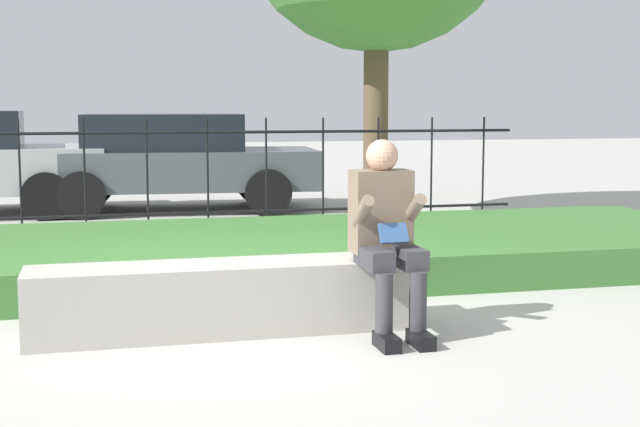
# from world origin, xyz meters

# --- Properties ---
(ground_plane) EXTENTS (60.00, 60.00, 0.00)m
(ground_plane) POSITION_xyz_m (0.00, 0.00, 0.00)
(ground_plane) COLOR #B2AFA8
(stone_bench) EXTENTS (2.53, 0.49, 0.46)m
(stone_bench) POSITION_xyz_m (-0.08, 0.00, 0.20)
(stone_bench) COLOR #ADA89E
(stone_bench) RESTS_ON ground_plane
(person_seated_reader) EXTENTS (0.42, 0.73, 1.26)m
(person_seated_reader) POSITION_xyz_m (0.92, -0.28, 0.69)
(person_seated_reader) COLOR black
(person_seated_reader) RESTS_ON ground_plane
(grass_berm) EXTENTS (10.05, 2.86, 0.31)m
(grass_berm) POSITION_xyz_m (0.00, 2.13, 0.15)
(grass_berm) COLOR #3D7533
(grass_berm) RESTS_ON ground_plane
(iron_fence) EXTENTS (8.05, 0.03, 1.34)m
(iron_fence) POSITION_xyz_m (0.00, 4.35, 0.70)
(iron_fence) COLOR black
(iron_fence) RESTS_ON ground_plane
(car_parked_center) EXTENTS (4.05, 2.10, 1.36)m
(car_parked_center) POSITION_xyz_m (0.15, 6.97, 0.72)
(car_parked_center) COLOR #4C5156
(car_parked_center) RESTS_ON ground_plane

